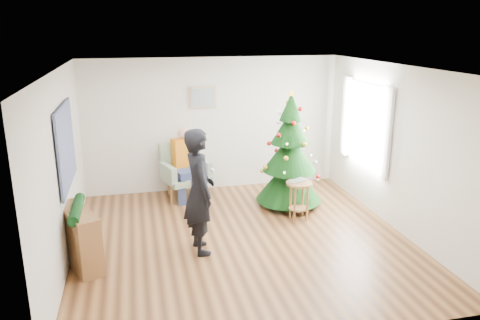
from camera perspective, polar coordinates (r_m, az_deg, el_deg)
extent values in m
plane|color=brown|center=(7.29, 0.30, -9.67)|extent=(5.00, 5.00, 0.00)
plane|color=white|center=(6.59, 0.33, 11.14)|extent=(5.00, 5.00, 0.00)
plane|color=silver|center=(9.21, -3.27, 4.35)|extent=(5.00, 0.00, 5.00)
plane|color=silver|center=(4.57, 7.59, -8.16)|extent=(5.00, 0.00, 5.00)
plane|color=silver|center=(6.73, -20.89, -1.11)|extent=(0.00, 5.00, 5.00)
plane|color=silver|center=(7.77, 18.56, 1.32)|extent=(0.00, 5.00, 5.00)
cube|color=white|center=(8.56, 15.08, 4.28)|extent=(0.04, 1.30, 1.40)
cube|color=white|center=(7.90, 17.39, 3.16)|extent=(0.05, 0.25, 1.50)
cube|color=white|center=(9.20, 12.75, 5.23)|extent=(0.05, 0.25, 1.50)
cylinder|color=#3F2816|center=(8.61, 5.91, -4.63)|extent=(0.09, 0.09, 0.27)
cone|color=black|center=(8.49, 5.98, -2.32)|extent=(1.18, 1.18, 0.77)
cone|color=black|center=(8.35, 6.08, 0.95)|extent=(0.95, 0.95, 0.68)
cone|color=black|center=(8.24, 6.17, 4.01)|extent=(0.69, 0.69, 0.59)
cone|color=black|center=(8.17, 6.25, 6.51)|extent=(0.40, 0.40, 0.50)
cone|color=gold|center=(8.13, 6.30, 8.28)|extent=(0.13, 0.13, 0.13)
cylinder|color=brown|center=(7.84, 7.26, -2.85)|extent=(0.44, 0.44, 0.04)
cylinder|color=brown|center=(8.00, 7.15, -5.85)|extent=(0.33, 0.33, 0.02)
imported|color=silver|center=(7.83, 7.27, -2.62)|extent=(0.43, 0.38, 0.03)
cube|color=gray|center=(8.88, -6.58, -2.21)|extent=(0.95, 0.91, 0.12)
cube|color=gray|center=(9.07, -7.51, 0.39)|extent=(0.77, 0.36, 0.60)
cube|color=gray|center=(8.70, -8.76, -1.58)|extent=(0.29, 0.60, 0.30)
cube|color=gray|center=(8.98, -4.53, -0.88)|extent=(0.29, 0.60, 0.30)
cube|color=navy|center=(8.76, -6.54, -1.58)|extent=(0.56, 0.57, 0.14)
cube|color=#CC6F13|center=(8.89, -6.79, 0.91)|extent=(0.51, 0.37, 0.55)
sphere|color=tan|center=(8.78, -6.85, 3.26)|extent=(0.24, 0.24, 0.24)
imported|color=black|center=(6.64, -5.00, -3.84)|extent=(0.51, 0.71, 1.82)
cube|color=white|center=(6.55, -3.34, -1.30)|extent=(0.05, 0.13, 0.04)
cube|color=brown|center=(6.78, -18.97, -8.95)|extent=(0.67, 1.04, 0.80)
cylinder|color=black|center=(6.62, -19.29, -5.65)|extent=(0.14, 0.90, 0.14)
cube|color=black|center=(6.95, -20.46, 1.59)|extent=(0.03, 1.50, 1.15)
cube|color=tan|center=(9.05, -4.55, 7.65)|extent=(0.52, 0.03, 0.42)
cube|color=gray|center=(9.03, -4.52, 7.63)|extent=(0.44, 0.02, 0.34)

